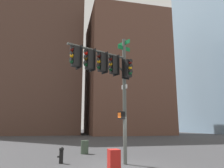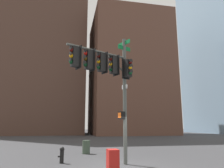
{
  "view_description": "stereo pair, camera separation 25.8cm",
  "coord_description": "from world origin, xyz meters",
  "px_view_note": "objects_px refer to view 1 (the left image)",
  "views": [
    {
      "loc": [
        3.06,
        10.95,
        2.03
      ],
      "look_at": [
        0.56,
        -0.1,
        4.25
      ],
      "focal_mm": 34.02,
      "sensor_mm": 36.0,
      "label": 1
    },
    {
      "loc": [
        2.8,
        11.0,
        2.03
      ],
      "look_at": [
        0.56,
        -0.1,
        4.25
      ],
      "focal_mm": 34.02,
      "sensor_mm": 36.0,
      "label": 2
    }
  ],
  "objects_px": {
    "litter_bin": "(85,147)",
    "newspaper_box": "(114,162)",
    "fire_hydrant": "(61,154)",
    "signal_pole_assembly": "(109,73)"
  },
  "relations": [
    {
      "from": "litter_bin",
      "to": "newspaper_box",
      "type": "bearing_deg",
      "value": 94.16
    },
    {
      "from": "litter_bin",
      "to": "newspaper_box",
      "type": "distance_m",
      "value": 7.16
    },
    {
      "from": "fire_hydrant",
      "to": "litter_bin",
      "type": "bearing_deg",
      "value": -113.89
    },
    {
      "from": "litter_bin",
      "to": "fire_hydrant",
      "type": "bearing_deg",
      "value": 66.11
    },
    {
      "from": "newspaper_box",
      "to": "signal_pole_assembly",
      "type": "bearing_deg",
      "value": -97.66
    },
    {
      "from": "fire_hydrant",
      "to": "newspaper_box",
      "type": "relative_size",
      "value": 0.83
    },
    {
      "from": "signal_pole_assembly",
      "to": "newspaper_box",
      "type": "xyz_separation_m",
      "value": [
        0.18,
        1.9,
        -4.32
      ]
    },
    {
      "from": "fire_hydrant",
      "to": "newspaper_box",
      "type": "height_order",
      "value": "newspaper_box"
    },
    {
      "from": "litter_bin",
      "to": "newspaper_box",
      "type": "xyz_separation_m",
      "value": [
        -0.52,
        7.14,
        0.05
      ]
    },
    {
      "from": "newspaper_box",
      "to": "litter_bin",
      "type": "bearing_deg",
      "value": -88.2
    }
  ]
}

